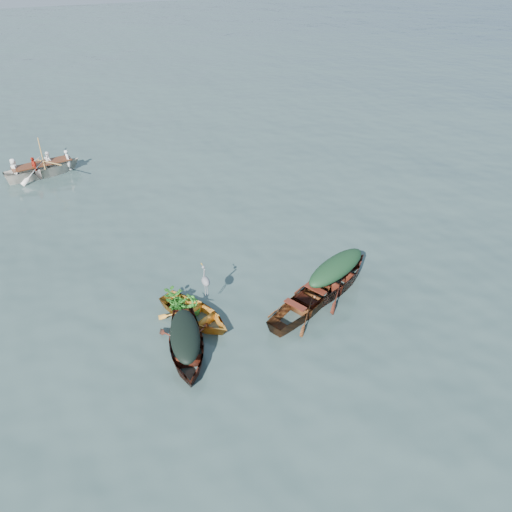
{
  "coord_description": "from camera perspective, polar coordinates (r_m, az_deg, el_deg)",
  "views": [
    {
      "loc": [
        -4.38,
        -9.93,
        9.32
      ],
      "look_at": [
        0.4,
        2.38,
        0.5
      ],
      "focal_mm": 35.0,
      "sensor_mm": 36.0,
      "label": 1
    }
  ],
  "objects": [
    {
      "name": "green_tarp_boat",
      "position": [
        15.51,
        8.9,
        -3.67
      ],
      "size": [
        4.72,
        3.32,
        1.08
      ],
      "primitive_type": "imported",
      "rotation": [
        0.0,
        0.0,
        2.04
      ],
      "color": "#522213",
      "rests_on": "ground"
    },
    {
      "name": "dark_tarp_cover",
      "position": [
        12.89,
        -8.13,
        -8.87
      ],
      "size": [
        1.12,
        2.14,
        0.4
      ],
      "primitive_type": "ellipsoid",
      "rotation": [
        0.0,
        0.0,
        -0.18
      ],
      "color": "black",
      "rests_on": "dark_covered_boat"
    },
    {
      "name": "green_tarp_cover",
      "position": [
        15.05,
        9.16,
        -1.25
      ],
      "size": [
        2.59,
        1.82,
        0.52
      ],
      "primitive_type": "ellipsoid",
      "rotation": [
        0.0,
        0.0,
        2.04
      ],
      "color": "#14331B",
      "rests_on": "green_tarp_boat"
    },
    {
      "name": "rowers",
      "position": [
        23.97,
        -23.49,
        10.45
      ],
      "size": [
        3.36,
        1.89,
        0.76
      ],
      "primitive_type": "imported",
      "rotation": [
        0.0,
        0.0,
        1.79
      ],
      "color": "silver",
      "rests_on": "rowed_boat"
    },
    {
      "name": "dark_covered_boat",
      "position": [
        13.35,
        -7.9,
        -10.96
      ],
      "size": [
        2.03,
        3.89,
        0.93
      ],
      "primitive_type": "imported",
      "rotation": [
        0.0,
        0.0,
        -0.18
      ],
      "color": "#562014",
      "rests_on": "ground"
    },
    {
      "name": "rowed_boat",
      "position": [
        24.31,
        -23.0,
        8.46
      ],
      "size": [
        4.71,
        2.32,
        1.09
      ],
      "primitive_type": "imported",
      "rotation": [
        0.0,
        0.0,
        1.79
      ],
      "color": "white",
      "rests_on": "ground"
    },
    {
      "name": "oars",
      "position": [
        24.1,
        -23.3,
        9.69
      ],
      "size": [
        1.16,
        2.67,
        0.06
      ],
      "primitive_type": null,
      "rotation": [
        0.0,
        0.0,
        1.79
      ],
      "color": "#A87D3F",
      "rests_on": "rowed_boat"
    },
    {
      "name": "heron",
      "position": [
        14.07,
        -5.74,
        -3.37
      ],
      "size": [
        0.44,
        0.49,
        0.92
      ],
      "primitive_type": null,
      "rotation": [
        0.0,
        0.0,
        0.51
      ],
      "color": "gray",
      "rests_on": "yellow_dinghy"
    },
    {
      "name": "dinghy_weeds",
      "position": [
        14.2,
        -8.63,
        -4.06
      ],
      "size": [
        1.05,
        1.13,
        0.6
      ],
      "primitive_type": "imported",
      "rotation": [
        0.0,
        0.0,
        0.51
      ],
      "color": "#266B1C",
      "rests_on": "yellow_dinghy"
    },
    {
      "name": "thwart_benches",
      "position": [
        14.25,
        5.68,
        -4.88
      ],
      "size": [
        2.09,
        1.55,
        0.04
      ],
      "primitive_type": null,
      "rotation": [
        0.0,
        0.0,
        2.04
      ],
      "color": "#4A1A11",
      "rests_on": "open_wooden_boat"
    },
    {
      "name": "ground",
      "position": [
        14.3,
        1.98,
        -6.94
      ],
      "size": [
        140.0,
        140.0,
        0.0
      ],
      "primitive_type": "plane",
      "color": "#374D49",
      "rests_on": "ground"
    },
    {
      "name": "yellow_dinghy",
      "position": [
        14.3,
        -6.96,
        -7.23
      ],
      "size": [
        2.63,
        3.31,
        0.81
      ],
      "primitive_type": "imported",
      "rotation": [
        0.0,
        0.0,
        0.51
      ],
      "color": "orange",
      "rests_on": "ground"
    },
    {
      "name": "open_wooden_boat",
      "position": [
        14.54,
        5.58,
        -6.31
      ],
      "size": [
        4.07,
        2.89,
        0.89
      ],
      "primitive_type": "imported",
      "rotation": [
        0.0,
        0.0,
        2.04
      ],
      "color": "brown",
      "rests_on": "ground"
    }
  ]
}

